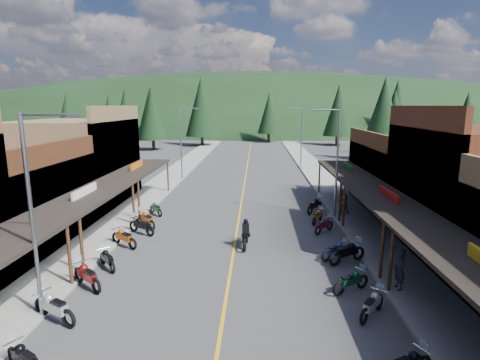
# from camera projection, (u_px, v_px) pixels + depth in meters

# --- Properties ---
(ground) EXTENTS (220.00, 220.00, 0.00)m
(ground) POSITION_uv_depth(u_px,v_px,m) (232.00, 259.00, 20.31)
(ground) COLOR #38383A
(ground) RESTS_ON ground
(centerline) EXTENTS (0.15, 90.00, 0.01)m
(centerline) POSITION_uv_depth(u_px,v_px,m) (244.00, 184.00, 39.90)
(centerline) COLOR gold
(centerline) RESTS_ON ground
(sidewalk_west) EXTENTS (3.40, 94.00, 0.15)m
(sidewalk_west) POSITION_uv_depth(u_px,v_px,m) (164.00, 182.00, 40.27)
(sidewalk_west) COLOR gray
(sidewalk_west) RESTS_ON ground
(sidewalk_east) EXTENTS (3.40, 94.00, 0.15)m
(sidewalk_east) POSITION_uv_depth(u_px,v_px,m) (327.00, 184.00, 39.51)
(sidewalk_east) COLOR gray
(sidewalk_east) RESTS_ON ground
(shop_west_2) EXTENTS (10.90, 9.00, 6.20)m
(shop_west_2) POSITION_uv_depth(u_px,v_px,m) (2.00, 203.00, 22.08)
(shop_west_2) COLOR #3F2111
(shop_west_2) RESTS_ON ground
(shop_west_3) EXTENTS (10.90, 10.20, 8.20)m
(shop_west_3) POSITION_uv_depth(u_px,v_px,m) (77.00, 162.00, 31.29)
(shop_west_3) COLOR brown
(shop_west_3) RESTS_ON ground
(shop_east_3) EXTENTS (10.90, 10.20, 6.20)m
(shop_east_3) POSITION_uv_depth(u_px,v_px,m) (410.00, 177.00, 30.29)
(shop_east_3) COLOR #4C2D16
(shop_east_3) RESTS_ON ground
(streetlight_0) EXTENTS (2.16, 0.18, 8.00)m
(streetlight_0) POSITION_uv_depth(u_px,v_px,m) (34.00, 208.00, 13.86)
(streetlight_0) COLOR gray
(streetlight_0) RESTS_ON ground
(streetlight_1) EXTENTS (2.16, 0.18, 8.00)m
(streetlight_1) POSITION_uv_depth(u_px,v_px,m) (182.00, 140.00, 41.29)
(streetlight_1) COLOR gray
(streetlight_1) RESTS_ON ground
(streetlight_2) EXTENTS (2.16, 0.18, 8.00)m
(streetlight_2) POSITION_uv_depth(u_px,v_px,m) (335.00, 158.00, 26.97)
(streetlight_2) COLOR gray
(streetlight_2) RESTS_ON ground
(streetlight_3) EXTENTS (2.16, 0.18, 8.00)m
(streetlight_3) POSITION_uv_depth(u_px,v_px,m) (300.00, 135.00, 48.52)
(streetlight_3) COLOR gray
(streetlight_3) RESTS_ON ground
(ridge_hill) EXTENTS (310.00, 140.00, 60.00)m
(ridge_hill) POSITION_uv_depth(u_px,v_px,m) (254.00, 126.00, 152.56)
(ridge_hill) COLOR black
(ridge_hill) RESTS_ON ground
(pine_0) EXTENTS (5.04, 5.04, 11.00)m
(pine_0) POSITION_uv_depth(u_px,v_px,m) (68.00, 113.00, 81.51)
(pine_0) COLOR black
(pine_0) RESTS_ON ground
(pine_1) EXTENTS (5.88, 5.88, 12.50)m
(pine_1) POSITION_uv_depth(u_px,v_px,m) (150.00, 109.00, 88.51)
(pine_1) COLOR black
(pine_1) RESTS_ON ground
(pine_2) EXTENTS (6.72, 6.72, 14.00)m
(pine_2) POSITION_uv_depth(u_px,v_px,m) (201.00, 106.00, 75.99)
(pine_2) COLOR black
(pine_2) RESTS_ON ground
(pine_3) EXTENTS (5.04, 5.04, 11.00)m
(pine_3) POSITION_uv_depth(u_px,v_px,m) (269.00, 113.00, 83.52)
(pine_3) COLOR black
(pine_3) RESTS_ON ground
(pine_4) EXTENTS (5.88, 5.88, 12.50)m
(pine_4) POSITION_uv_depth(u_px,v_px,m) (338.00, 110.00, 76.88)
(pine_4) COLOR black
(pine_4) RESTS_ON ground
(pine_5) EXTENTS (6.72, 6.72, 14.00)m
(pine_5) POSITION_uv_depth(u_px,v_px,m) (396.00, 106.00, 87.80)
(pine_5) COLOR black
(pine_5) RESTS_ON ground
(pine_6) EXTENTS (5.04, 5.04, 11.00)m
(pine_6) POSITION_uv_depth(u_px,v_px,m) (466.00, 114.00, 79.73)
(pine_6) COLOR black
(pine_6) RESTS_ON ground
(pine_7) EXTENTS (5.88, 5.88, 12.50)m
(pine_7) POSITION_uv_depth(u_px,v_px,m) (126.00, 109.00, 94.73)
(pine_7) COLOR black
(pine_7) RESTS_ON ground
(pine_8) EXTENTS (4.48, 4.48, 10.00)m
(pine_8) POSITION_uv_depth(u_px,v_px,m) (110.00, 120.00, 59.28)
(pine_8) COLOR black
(pine_8) RESTS_ON ground
(pine_9) EXTENTS (4.93, 4.93, 10.80)m
(pine_9) POSITION_uv_depth(u_px,v_px,m) (394.00, 117.00, 62.10)
(pine_9) COLOR black
(pine_9) RESTS_ON ground
(pine_10) EXTENTS (5.38, 5.38, 11.60)m
(pine_10) POSITION_uv_depth(u_px,v_px,m) (152.00, 113.00, 68.74)
(pine_10) COLOR black
(pine_10) RESTS_ON ground
(pine_11) EXTENTS (5.82, 5.82, 12.40)m
(pine_11) POSITION_uv_depth(u_px,v_px,m) (384.00, 112.00, 55.26)
(pine_11) COLOR black
(pine_11) RESTS_ON ground
(bike_west_4) EXTENTS (2.02, 1.57, 1.12)m
(bike_west_4) POSITION_uv_depth(u_px,v_px,m) (24.00, 358.00, 11.55)
(bike_west_4) COLOR black
(bike_west_4) RESTS_ON ground
(bike_west_5) EXTENTS (2.44, 1.78, 1.34)m
(bike_west_5) POSITION_uv_depth(u_px,v_px,m) (54.00, 306.00, 14.32)
(bike_west_5) COLOR #AFB0B5
(bike_west_5) RESTS_ON ground
(bike_west_6) EXTENTS (2.27, 2.04, 1.31)m
(bike_west_6) POSITION_uv_depth(u_px,v_px,m) (87.00, 275.00, 17.00)
(bike_west_6) COLOR maroon
(bike_west_6) RESTS_ON ground
(bike_west_7) EXTENTS (1.77, 1.90, 1.12)m
(bike_west_7) POSITION_uv_depth(u_px,v_px,m) (107.00, 258.00, 19.05)
(bike_west_7) COLOR black
(bike_west_7) RESTS_ON ground
(bike_west_8) EXTENTS (2.24, 1.87, 1.26)m
(bike_west_8) POSITION_uv_depth(u_px,v_px,m) (124.00, 237.00, 21.99)
(bike_west_8) COLOR #A34A0B
(bike_west_8) RESTS_ON ground
(bike_west_9) EXTENTS (2.29, 1.82, 1.28)m
(bike_west_9) POSITION_uv_depth(u_px,v_px,m) (141.00, 225.00, 24.17)
(bike_west_9) COLOR black
(bike_west_9) RESTS_ON ground
(bike_west_10) EXTENTS (2.10, 2.22, 1.31)m
(bike_west_10) POSITION_uv_depth(u_px,v_px,m) (146.00, 219.00, 25.40)
(bike_west_10) COLOR #AB4A0C
(bike_west_10) RESTS_ON ground
(bike_west_11) EXTENTS (1.71, 1.86, 1.08)m
(bike_west_11) POSITION_uv_depth(u_px,v_px,m) (156.00, 208.00, 28.44)
(bike_west_11) COLOR #0D421D
(bike_west_11) RESTS_ON ground
(bike_east_5) EXTENTS (1.77, 1.95, 1.13)m
(bike_east_5) POSITION_uv_depth(u_px,v_px,m) (372.00, 303.00, 14.69)
(bike_east_5) COLOR #AAAAAF
(bike_east_5) RESTS_ON ground
(bike_east_6) EXTENTS (2.06, 1.62, 1.15)m
(bike_east_6) POSITION_uv_depth(u_px,v_px,m) (351.00, 280.00, 16.64)
(bike_east_6) COLOR #0E4823
(bike_east_6) RESTS_ON ground
(bike_east_7) EXTENTS (2.39, 1.83, 1.32)m
(bike_east_7) POSITION_uv_depth(u_px,v_px,m) (347.00, 251.00, 19.71)
(bike_east_7) COLOR black
(bike_east_7) RESTS_ON ground
(bike_east_8) EXTENTS (1.95, 1.54, 1.09)m
(bike_east_8) POSITION_uv_depth(u_px,v_px,m) (336.00, 250.00, 20.22)
(bike_east_8) COLOR navy
(bike_east_8) RESTS_ON ground
(bike_east_9) EXTENTS (1.82, 1.92, 1.13)m
(bike_east_9) POSITION_uv_depth(u_px,v_px,m) (324.00, 224.00, 24.48)
(bike_east_9) COLOR maroon
(bike_east_9) RESTS_ON ground
(bike_east_10) EXTENTS (1.45, 2.00, 1.10)m
(bike_east_10) POSITION_uv_depth(u_px,v_px,m) (318.00, 215.00, 26.50)
(bike_east_10) COLOR #C86D0E
(bike_east_10) RESTS_ON ground
(bike_east_11) EXTENTS (1.90, 2.28, 1.29)m
(bike_east_11) POSITION_uv_depth(u_px,v_px,m) (315.00, 205.00, 29.06)
(bike_east_11) COLOR black
(bike_east_11) RESTS_ON ground
(rider_on_bike) EXTENTS (0.89, 2.38, 1.79)m
(rider_on_bike) POSITION_uv_depth(u_px,v_px,m) (246.00, 235.00, 22.04)
(rider_on_bike) COLOR black
(rider_on_bike) RESTS_ON ground
(pedestrian_east_a) EXTENTS (0.55, 0.74, 1.85)m
(pedestrian_east_a) POSITION_uv_depth(u_px,v_px,m) (400.00, 269.00, 16.56)
(pedestrian_east_a) COLOR #262233
(pedestrian_east_a) RESTS_ON sidewalk_east
(pedestrian_east_b) EXTENTS (0.95, 0.61, 1.86)m
(pedestrian_east_b) POSITION_uv_depth(u_px,v_px,m) (343.00, 201.00, 28.45)
(pedestrian_east_b) COLOR brown
(pedestrian_east_b) RESTS_ON sidewalk_east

